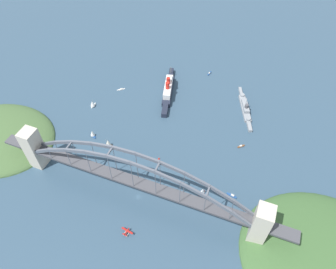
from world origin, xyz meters
name	(u,v)px	position (x,y,z in m)	size (l,w,h in m)	color
ground_plane	(138,197)	(0.00, 0.00, 0.00)	(1400.00, 1400.00, 0.00)	#334C60
harbor_arch_bridge	(136,181)	(0.00, 0.00, 26.39)	(284.50, 15.52, 61.92)	beige
headland_east_shore	(327,264)	(171.28, -0.82, 0.00)	(148.72, 131.33, 23.37)	#3D6033
ocean_liner	(168,89)	(-28.68, 152.19, 6.23)	(29.77, 89.92, 22.25)	#1E2333
naval_cruiser	(245,108)	(69.42, 157.31, 3.05)	(31.92, 72.65, 17.45)	gray
seaplane_taxiing_near_bridge	(127,232)	(6.42, -36.52, 2.05)	(11.70, 7.66, 4.97)	#B7B7B2
small_boat_0	(92,133)	(-80.47, 52.53, 4.07)	(8.36, 6.55, 8.81)	#234C8C
small_boat_1	(92,104)	(-105.51, 95.11, 4.53)	(5.55, 9.97, 9.62)	silver
small_boat_2	(108,143)	(-56.93, 45.96, 5.20)	(10.19, 8.00, 11.27)	brown
small_boat_3	(241,146)	(78.07, 97.68, 0.79)	(7.09, 6.82, 2.14)	brown
small_boat_4	(209,73)	(9.24, 210.57, 0.85)	(2.98, 9.54, 2.29)	#234C8C
small_boat_5	(232,195)	(83.37, 33.72, 0.78)	(10.34, 3.41, 2.14)	#234C8C
small_boat_6	(121,89)	(-87.96, 136.16, 0.63)	(9.01, 7.89, 1.75)	silver
small_boat_7	(203,191)	(56.05, 26.70, 3.70)	(5.66, 7.20, 7.85)	#B2231E
channel_marker_buoy	(159,158)	(1.10, 49.50, 1.12)	(2.20, 2.20, 2.75)	red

